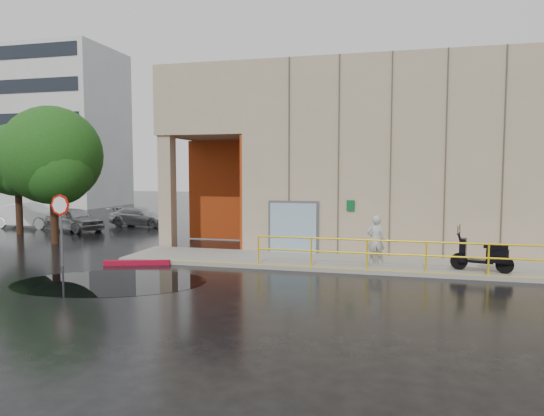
{
  "coord_description": "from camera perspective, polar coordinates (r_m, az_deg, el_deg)",
  "views": [
    {
      "loc": [
        4.09,
        -13.28,
        3.49
      ],
      "look_at": [
        0.03,
        3.0,
        2.18
      ],
      "focal_mm": 32.0,
      "sensor_mm": 36.0,
      "label": 1
    }
  ],
  "objects": [
    {
      "name": "guardrail",
      "position": [
        16.67,
        14.4,
        -5.38
      ],
      "size": [
        9.56,
        0.06,
        1.03
      ],
      "color": "#E2BD0B",
      "rests_on": "sidewalk"
    },
    {
      "name": "car_c",
      "position": [
        31.39,
        -15.14,
        -0.97
      ],
      "size": [
        4.19,
        1.9,
        1.19
      ],
      "primitive_type": "imported",
      "rotation": [
        0.0,
        0.0,
        1.51
      ],
      "color": "#B7B9BE",
      "rests_on": "ground"
    },
    {
      "name": "puddle",
      "position": [
        16.07,
        -18.51,
        -8.3
      ],
      "size": [
        6.74,
        5.11,
        0.01
      ],
      "primitive_type": "cube",
      "rotation": [
        0.0,
        0.0,
        0.26
      ],
      "color": "black",
      "rests_on": "ground"
    },
    {
      "name": "tree_far",
      "position": [
        29.64,
        -27.67,
        4.73
      ],
      "size": [
        3.94,
        3.94,
        6.02
      ],
      "rotation": [
        0.0,
        0.0,
        0.17
      ],
      "color": "black",
      "rests_on": "ground"
    },
    {
      "name": "red_curb",
      "position": [
        18.62,
        -15.6,
        -6.22
      ],
      "size": [
        2.35,
        0.89,
        0.18
      ],
      "primitive_type": "cube",
      "rotation": [
        0.0,
        0.0,
        0.3
      ],
      "color": "maroon",
      "rests_on": "ground"
    },
    {
      "name": "distant_building",
      "position": [
        52.42,
        -24.09,
        8.48
      ],
      "size": [
        12.0,
        8.08,
        15.0
      ],
      "color": "beige",
      "rests_on": "ground"
    },
    {
      "name": "tree_near",
      "position": [
        24.87,
        -24.32,
        5.25
      ],
      "size": [
        4.59,
        4.59,
        6.48
      ],
      "rotation": [
        0.0,
        0.0,
        -0.05
      ],
      "color": "black",
      "rests_on": "ground"
    },
    {
      "name": "person",
      "position": [
        17.57,
        12.08,
        -3.7
      ],
      "size": [
        0.71,
        0.55,
        1.75
      ],
      "primitive_type": "imported",
      "rotation": [
        0.0,
        0.0,
        3.36
      ],
      "color": "#B4B5B9",
      "rests_on": "sidewalk"
    },
    {
      "name": "ground",
      "position": [
        14.33,
        -3.07,
        -9.63
      ],
      "size": [
        120.0,
        120.0,
        0.0
      ],
      "primitive_type": "plane",
      "color": "black",
      "rests_on": "ground"
    },
    {
      "name": "car_a",
      "position": [
        30.09,
        -22.28,
        -1.21
      ],
      "size": [
        4.32,
        2.92,
        1.37
      ],
      "primitive_type": "imported",
      "rotation": [
        0.0,
        0.0,
        1.21
      ],
      "color": "#9A9DA1",
      "rests_on": "ground"
    },
    {
      "name": "building",
      "position": [
        24.3,
        16.46,
        5.98
      ],
      "size": [
        20.0,
        10.17,
        8.0
      ],
      "color": "tan",
      "rests_on": "ground"
    },
    {
      "name": "car_b",
      "position": [
        32.9,
        -26.73,
        -0.8
      ],
      "size": [
        4.58,
        1.81,
        1.48
      ],
      "primitive_type": "imported",
      "rotation": [
        0.0,
        0.0,
        1.62
      ],
      "color": "white",
      "rests_on": "ground"
    },
    {
      "name": "stop_sign",
      "position": [
        19.07,
        -23.63,
        -0.65
      ],
      "size": [
        0.79,
        0.11,
        2.63
      ],
      "rotation": [
        0.0,
        0.0,
        -0.43
      ],
      "color": "#5D5E62",
      "rests_on": "ground"
    },
    {
      "name": "scooter",
      "position": [
        17.43,
        23.56,
        -4.07
      ],
      "size": [
        1.99,
        1.07,
        1.51
      ],
      "rotation": [
        0.0,
        0.0,
        -0.25
      ],
      "color": "black",
      "rests_on": "sidewalk"
    },
    {
      "name": "sidewalk",
      "position": [
        18.11,
        13.54,
        -6.53
      ],
      "size": [
        20.0,
        3.0,
        0.15
      ],
      "primitive_type": "cube",
      "color": "gray",
      "rests_on": "ground"
    }
  ]
}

